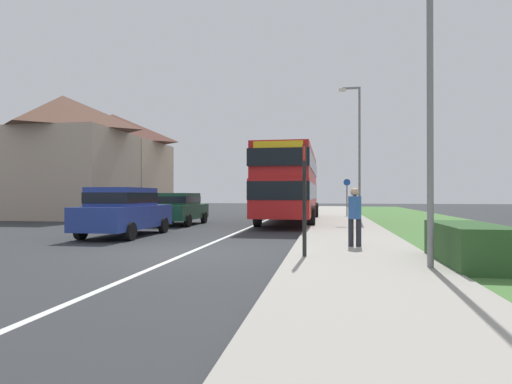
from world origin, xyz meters
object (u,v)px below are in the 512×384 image
(double_decker_bus, at_px, (290,182))
(bus_stop_sign, at_px, (304,193))
(parked_car_blue, at_px, (124,210))
(pedestrian_at_stop, at_px, (355,214))
(street_lamp_mid, at_px, (358,144))
(street_lamp_near, at_px, (425,23))
(parked_car_dark_green, at_px, (179,207))
(cycle_route_sign, at_px, (347,196))

(double_decker_bus, height_order, bus_stop_sign, double_decker_bus)
(parked_car_blue, distance_m, bus_stop_sign, 8.07)
(pedestrian_at_stop, bearing_deg, double_decker_bus, 103.79)
(bus_stop_sign, height_order, street_lamp_mid, street_lamp_mid)
(bus_stop_sign, height_order, street_lamp_near, street_lamp_near)
(parked_car_dark_green, relative_size, street_lamp_mid, 0.56)
(parked_car_dark_green, bearing_deg, street_lamp_near, -50.93)
(parked_car_blue, height_order, street_lamp_near, street_lamp_near)
(parked_car_blue, xyz_separation_m, street_lamp_mid, (8.76, 8.99, 3.24))
(street_lamp_near, bearing_deg, parked_car_blue, 148.49)
(street_lamp_near, distance_m, street_lamp_mid, 14.51)
(parked_car_blue, distance_m, street_lamp_mid, 12.96)
(double_decker_bus, xyz_separation_m, parked_car_dark_green, (-5.28, -2.67, -1.27))
(double_decker_bus, bearing_deg, bus_stop_sign, -83.61)
(bus_stop_sign, bearing_deg, double_decker_bus, 96.39)
(street_lamp_mid, bearing_deg, double_decker_bus, -169.04)
(parked_car_blue, height_order, parked_car_dark_green, parked_car_blue)
(parked_car_dark_green, xyz_separation_m, pedestrian_at_stop, (7.94, -8.16, 0.11))
(pedestrian_at_stop, xyz_separation_m, cycle_route_sign, (0.57, 16.50, 0.45))
(pedestrian_at_stop, height_order, street_lamp_mid, street_lamp_mid)
(parked_car_dark_green, xyz_separation_m, street_lamp_mid, (8.83, 3.35, 3.32))
(pedestrian_at_stop, relative_size, street_lamp_mid, 0.23)
(pedestrian_at_stop, relative_size, street_lamp_near, 0.20)
(parked_car_dark_green, relative_size, cycle_route_sign, 1.61)
(street_lamp_near, bearing_deg, pedestrian_at_stop, 110.42)
(street_lamp_mid, bearing_deg, pedestrian_at_stop, -94.43)
(bus_stop_sign, distance_m, street_lamp_near, 4.10)
(double_decker_bus, relative_size, street_lamp_near, 1.36)
(parked_car_dark_green, xyz_separation_m, cycle_route_sign, (8.50, 8.35, 0.56))
(street_lamp_near, height_order, street_lamp_mid, street_lamp_near)
(street_lamp_near, bearing_deg, cycle_route_sign, 91.60)
(parked_car_blue, distance_m, street_lamp_near, 11.21)
(parked_car_dark_green, height_order, pedestrian_at_stop, pedestrian_at_stop)
(parked_car_blue, bearing_deg, street_lamp_near, -31.51)
(street_lamp_near, xyz_separation_m, street_lamp_mid, (-0.22, 14.49, -0.58))
(double_decker_bus, xyz_separation_m, street_lamp_near, (3.77, -13.81, 2.63))
(bus_stop_sign, xyz_separation_m, street_lamp_near, (2.33, -0.97, 3.23))
(double_decker_bus, bearing_deg, pedestrian_at_stop, -76.21)
(pedestrian_at_stop, bearing_deg, street_lamp_near, -69.58)
(bus_stop_sign, xyz_separation_m, cycle_route_sign, (1.79, 18.52, -0.11))
(cycle_route_sign, bearing_deg, bus_stop_sign, -95.51)
(parked_car_blue, relative_size, street_lamp_mid, 0.61)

